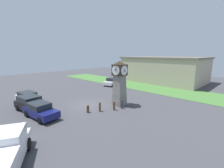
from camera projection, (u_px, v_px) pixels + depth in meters
ground_plane at (88, 105)px, 18.55m from camera, size 77.91×77.91×0.00m
clock_tower at (120, 82)px, 18.11m from camera, size 1.80×1.73×5.41m
bollard_near_tower at (122, 104)px, 17.24m from camera, size 0.22×0.22×1.08m
bollard_mid_row at (114, 106)px, 16.80m from camera, size 0.24×0.24×1.03m
bollard_far_row at (100, 107)px, 16.39m from camera, size 0.23×0.23×1.07m
bollard_end_row at (88, 109)px, 16.08m from camera, size 0.28×0.28×0.87m
car_navy_sedan at (28, 98)px, 19.09m from camera, size 4.31×2.15×1.47m
car_near_tower at (31, 104)px, 16.53m from camera, size 4.36×2.44×1.66m
car_by_building at (40, 110)px, 14.82m from camera, size 4.30×2.23×1.49m
car_far_lot at (112, 81)px, 30.39m from camera, size 2.83×4.32×1.51m
pickup_truck at (1, 156)px, 7.90m from camera, size 5.73×4.24×1.85m
pedestrian_near_bench at (115, 88)px, 23.67m from camera, size 0.45×0.46×1.66m
warehouse_blue_far at (164, 69)px, 34.52m from camera, size 17.23×12.11×5.59m
grass_verge_far at (141, 86)px, 29.77m from camera, size 46.74×7.27×0.04m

